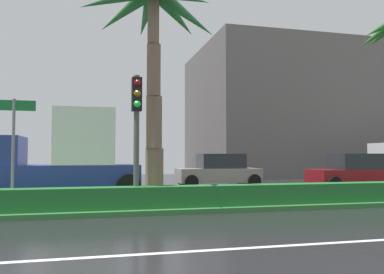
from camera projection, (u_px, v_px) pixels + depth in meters
name	position (u px, v px, depth m)	size (l,w,h in m)	color
ground_plane	(16.00, 208.00, 12.46)	(90.00, 42.00, 0.10)	black
median_strip	(9.00, 209.00, 11.49)	(85.50, 4.00, 0.15)	#2D6B33
palm_tree_centre_left	(152.00, 24.00, 12.87)	(4.68, 4.78, 7.37)	#795C4B
traffic_signal_median_right	(137.00, 116.00, 11.27)	(0.28, 0.43, 3.78)	#4C4C47
street_name_sign	(13.00, 138.00, 10.57)	(1.10, 0.08, 3.00)	slate
box_truck_lead	(59.00, 157.00, 15.57)	(6.40, 2.64, 3.46)	navy
car_in_traffic_third	(219.00, 171.00, 20.64)	(4.30, 2.02, 1.72)	gray
car_in_traffic_fourth	(354.00, 172.00, 19.14)	(4.30, 2.02, 1.72)	maroon
building_far_right	(296.00, 114.00, 33.97)	(16.88, 12.19, 10.44)	#605B59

